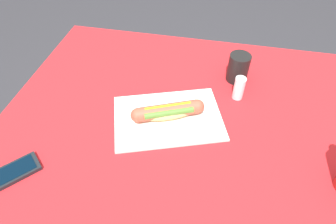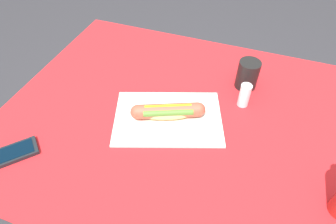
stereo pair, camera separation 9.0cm
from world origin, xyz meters
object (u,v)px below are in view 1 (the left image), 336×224
at_px(cell_phone, 15,171).
at_px(drinking_cup, 238,68).
at_px(hot_dog, 168,111).
at_px(salt_shaker, 239,88).

bearing_deg(cell_phone, drinking_cup, -137.57).
distance_m(cell_phone, drinking_cup, 0.78).
distance_m(hot_dog, drinking_cup, 0.32).
bearing_deg(drinking_cup, cell_phone, 42.43).
xyz_separation_m(hot_dog, salt_shaker, (-0.21, -0.15, 0.01)).
xyz_separation_m(hot_dog, drinking_cup, (-0.21, -0.24, 0.02)).
bearing_deg(cell_phone, salt_shaker, -143.70).
bearing_deg(salt_shaker, drinking_cup, -85.61).
bearing_deg(cell_phone, hot_dog, -142.75).
height_order(cell_phone, salt_shaker, salt_shaker).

